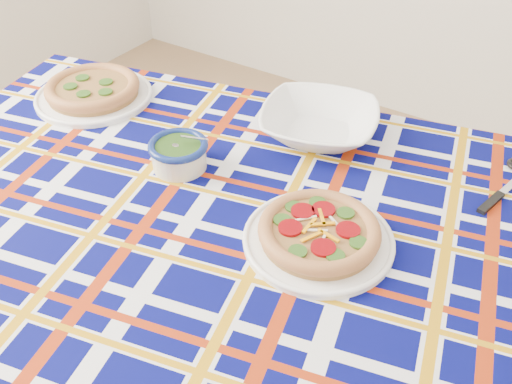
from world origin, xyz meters
The scene contains 6 objects.
dining_table centered at (-0.17, 0.27, 0.64)m, with size 1.67×1.25×0.70m.
tablecloth centered at (-0.17, 0.27, 0.66)m, with size 1.53×0.97×0.10m, color #04064D, non-canonical shape.
main_focaccia_plate centered at (-0.01, 0.29, 0.74)m, with size 0.28×0.28×0.05m, color olive, non-canonical shape.
pesto_bowl centered at (-0.36, 0.33, 0.75)m, with size 0.13×0.13×0.07m, color #18330E, non-canonical shape.
serving_bowl centered at (-0.18, 0.60, 0.74)m, with size 0.26×0.26×0.06m, color white.
second_focaccia_plate centered at (-0.73, 0.44, 0.74)m, with size 0.30×0.30×0.05m, color olive, non-canonical shape.
Camera 1 is at (0.31, -0.40, 1.43)m, focal length 40.00 mm.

